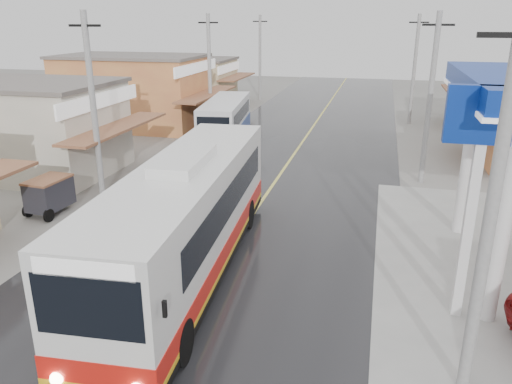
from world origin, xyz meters
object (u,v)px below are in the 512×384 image
at_px(coach_bus, 188,218).
at_px(cyclist, 109,243).
at_px(second_bus, 225,120).
at_px(tricycle_near, 49,194).

bearing_deg(coach_bus, cyclist, 177.59).
relative_size(coach_bus, second_bus, 1.48).
distance_m(second_bus, tricycle_near, 14.23).
height_order(second_bus, tricycle_near, second_bus).
height_order(coach_bus, cyclist, coach_bus).
height_order(coach_bus, second_bus, coach_bus).
bearing_deg(coach_bus, second_bus, 99.69).
bearing_deg(cyclist, coach_bus, -16.70).
bearing_deg(second_bus, coach_bus, -84.02).
height_order(second_bus, cyclist, second_bus).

